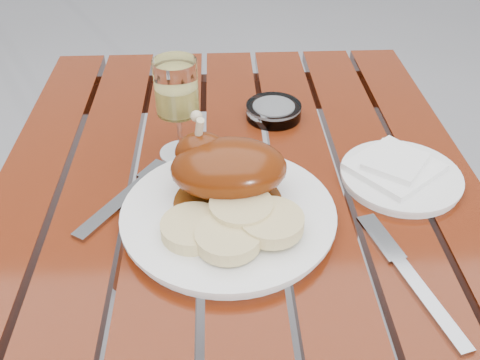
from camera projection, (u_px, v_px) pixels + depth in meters
name	position (u px, v px, depth m)	size (l,w,h in m)	color
dinner_plate	(229.00, 215.00, 0.80)	(0.32, 0.32, 0.02)	white
roast_duck	(225.00, 168.00, 0.80)	(0.17, 0.16, 0.13)	#552709
bread_dumplings	(234.00, 224.00, 0.74)	(0.20, 0.14, 0.03)	#DFC988
wine_glass	(178.00, 110.00, 0.89)	(0.08, 0.08, 0.18)	#E5D768
side_plate	(401.00, 177.00, 0.88)	(0.20, 0.20, 0.02)	white
napkin	(394.00, 167.00, 0.88)	(0.13, 0.12, 0.01)	white
ashtray	(274.00, 111.00, 1.04)	(0.11, 0.11, 0.03)	#B2B7BC
fork	(121.00, 201.00, 0.84)	(0.02, 0.20, 0.01)	gray
knife	(417.00, 286.00, 0.70)	(0.02, 0.21, 0.01)	gray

